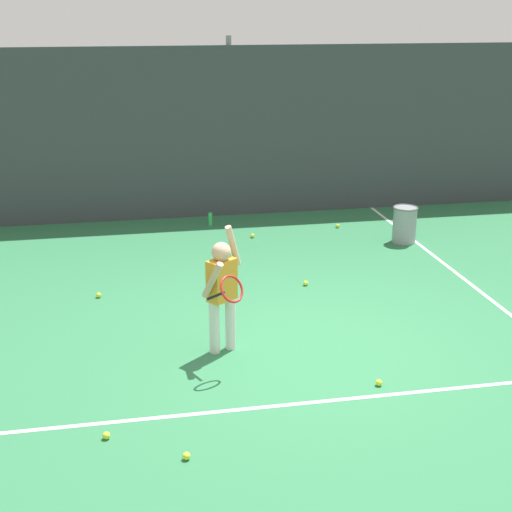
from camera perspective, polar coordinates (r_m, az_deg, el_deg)
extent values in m
plane|color=#2D7247|center=(7.97, 4.19, -7.11)|extent=(20.00, 20.00, 0.00)
cube|color=white|center=(7.03, 6.54, -10.97)|extent=(9.00, 0.05, 0.00)
cube|color=white|center=(9.73, 17.43, -3.01)|extent=(0.05, 9.00, 0.00)
cube|color=#383D42|center=(12.63, -2.01, 9.50)|extent=(13.30, 0.08, 2.86)
cylinder|color=slate|center=(12.68, -2.05, 9.88)|extent=(0.09, 0.09, 3.01)
cylinder|color=silver|center=(7.75, -3.23, -5.51)|extent=(0.11, 0.11, 0.58)
cylinder|color=silver|center=(7.83, -1.99, -5.23)|extent=(0.11, 0.11, 0.58)
cube|color=orange|center=(7.60, -2.67, -1.86)|extent=(0.34, 0.32, 0.44)
sphere|color=tan|center=(7.49, -2.70, 0.32)|extent=(0.20, 0.20, 0.20)
cylinder|color=tan|center=(7.63, -1.79, 0.81)|extent=(0.21, 0.18, 0.46)
cylinder|color=tan|center=(7.40, -3.39, -1.87)|extent=(0.23, 0.27, 0.43)
cylinder|color=black|center=(7.32, -3.13, -3.09)|extent=(0.17, 0.21, 0.15)
torus|color=red|center=(7.13, -1.89, -2.57)|extent=(0.32, 0.30, 0.26)
cylinder|color=gray|center=(11.57, 11.41, 2.38)|extent=(0.36, 0.36, 0.55)
torus|color=#595B60|center=(11.49, 11.50, 3.69)|extent=(0.38, 0.38, 0.02)
cylinder|color=green|center=(12.27, -3.56, 2.87)|extent=(0.07, 0.07, 0.22)
sphere|color=#CCE033|center=(9.66, 3.86, -2.11)|extent=(0.07, 0.07, 0.07)
sphere|color=#CCE033|center=(12.21, 6.33, 2.33)|extent=(0.07, 0.07, 0.07)
sphere|color=#CCE033|center=(9.46, -12.08, -2.98)|extent=(0.07, 0.07, 0.07)
sphere|color=#CCE033|center=(7.30, 9.48, -9.64)|extent=(0.07, 0.07, 0.07)
sphere|color=#CCE033|center=(11.61, -0.28, 1.58)|extent=(0.07, 0.07, 0.07)
sphere|color=#CCE033|center=(6.54, -11.50, -13.45)|extent=(0.07, 0.07, 0.07)
sphere|color=#CCE033|center=(6.19, -5.41, -15.15)|extent=(0.07, 0.07, 0.07)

